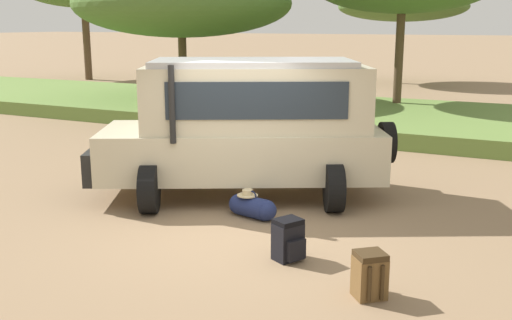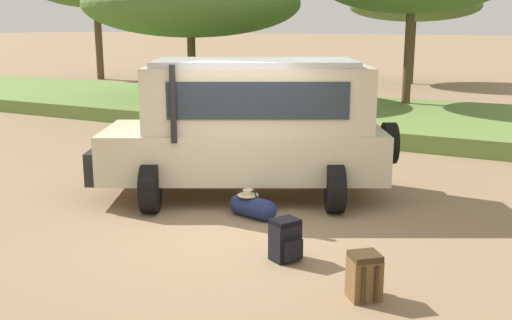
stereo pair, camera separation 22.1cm
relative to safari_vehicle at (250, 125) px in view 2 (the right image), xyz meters
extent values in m
plane|color=#8C7051|center=(0.69, -1.75, -1.29)|extent=(320.00, 320.00, 0.00)
cube|color=olive|center=(0.69, 8.59, -1.07)|extent=(120.00, 7.00, 0.44)
cube|color=beige|center=(-0.10, -0.05, -0.47)|extent=(5.22, 3.96, 0.84)
cube|color=beige|center=(0.12, 0.07, 0.50)|extent=(4.21, 3.36, 1.10)
cube|color=#232D38|center=(-1.22, -0.64, 0.45)|extent=(0.78, 1.41, 0.77)
cube|color=#232D38|center=(0.54, -0.73, 0.55)|extent=(2.62, 1.40, 0.60)
cube|color=#232D38|center=(-0.29, 0.87, 0.55)|extent=(2.62, 1.40, 0.60)
cube|color=#B7B7B7|center=(0.08, 0.04, 1.10)|extent=(3.83, 3.11, 0.10)
cube|color=black|center=(-2.37, -1.24, -0.64)|extent=(0.89, 1.50, 0.56)
cylinder|color=black|center=(-0.62, -1.42, 0.50)|extent=(0.10, 0.10, 1.25)
cylinder|color=black|center=(-0.99, -1.61, -0.89)|extent=(0.62, 0.84, 0.80)
cylinder|color=black|center=(-1.89, 0.10, -0.89)|extent=(0.62, 0.84, 0.80)
cylinder|color=black|center=(1.70, -0.20, -0.89)|extent=(0.62, 0.84, 0.80)
cylinder|color=black|center=(0.80, 1.51, -0.89)|extent=(0.62, 0.84, 0.80)
cylinder|color=black|center=(2.20, 1.15, -0.32)|extent=(0.54, 0.75, 0.74)
cube|color=black|center=(1.84, -2.44, -1.05)|extent=(0.41, 0.44, 0.49)
cube|color=black|center=(2.00, -2.52, -1.11)|extent=(0.20, 0.28, 0.27)
cube|color=black|center=(1.84, -2.44, -0.77)|extent=(0.41, 0.43, 0.07)
cylinder|color=black|center=(1.74, -2.30, -1.05)|extent=(0.04, 0.04, 0.42)
cylinder|color=black|center=(1.67, -2.44, -1.05)|extent=(0.04, 0.04, 0.42)
cube|color=brown|center=(3.12, -3.06, -1.05)|extent=(0.45, 0.44, 0.48)
cube|color=brown|center=(3.00, -2.93, -1.11)|extent=(0.25, 0.23, 0.26)
cube|color=#3A2A16|center=(3.12, -3.06, -0.79)|extent=(0.44, 0.44, 0.07)
cylinder|color=#3A2A16|center=(3.17, -3.24, -1.05)|extent=(0.04, 0.04, 0.41)
cylinder|color=#3A2A16|center=(3.29, -3.14, -1.05)|extent=(0.04, 0.04, 0.41)
cylinder|color=navy|center=(0.63, -1.08, -1.12)|extent=(0.62, 0.45, 0.34)
sphere|color=navy|center=(0.36, -1.02, -1.12)|extent=(0.33, 0.33, 0.33)
sphere|color=navy|center=(0.91, -1.14, -1.12)|extent=(0.33, 0.33, 0.33)
torus|color=#121834|center=(0.63, -1.08, -0.93)|extent=(0.17, 0.06, 0.16)
cylinder|color=beige|center=(0.54, -1.06, -0.94)|extent=(0.34, 0.34, 0.02)
cylinder|color=beige|center=(0.54, -1.06, -0.89)|extent=(0.17, 0.17, 0.09)
cylinder|color=brown|center=(-18.33, 16.44, 0.72)|extent=(0.39, 0.39, 4.02)
cylinder|color=brown|center=(-7.20, 8.93, 0.07)|extent=(0.29, 0.29, 2.72)
ellipsoid|color=#476B2D|center=(-7.20, 8.93, 2.41)|extent=(7.91, 7.02, 2.31)
cylinder|color=brown|center=(-2.44, 21.93, 0.32)|extent=(0.29, 0.29, 3.23)
ellipsoid|color=#476B2D|center=(-2.44, 21.93, 2.57)|extent=(6.52, 6.07, 1.50)
cylinder|color=brown|center=(0.11, 10.76, 0.46)|extent=(0.28, 0.28, 3.51)
camera|label=1|loc=(4.77, -9.29, 1.76)|focal=42.00mm
camera|label=2|loc=(4.96, -9.19, 1.76)|focal=42.00mm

